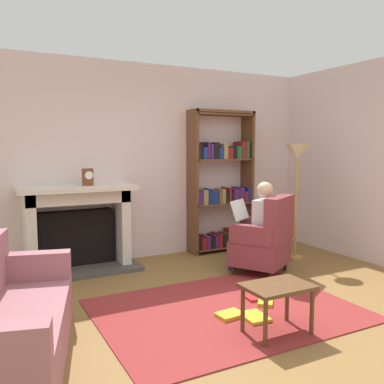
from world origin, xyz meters
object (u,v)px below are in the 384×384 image
at_px(fireplace, 77,225).
at_px(floor_lamp, 297,162).
at_px(mantel_clock, 88,177).
at_px(side_table, 277,292).
at_px(sofa_floral, 3,326).
at_px(seated_reader, 257,223).
at_px(bookshelf, 221,185).
at_px(armchair_reading, 265,240).

height_order(fireplace, floor_lamp, floor_lamp).
relative_size(mantel_clock, side_table, 0.38).
bearing_deg(sofa_floral, seated_reader, -55.37).
distance_m(mantel_clock, seated_reader, 2.17).
height_order(bookshelf, armchair_reading, bookshelf).
height_order(fireplace, bookshelf, bookshelf).
xyz_separation_m(fireplace, armchair_reading, (2.00, -1.23, -0.15)).
distance_m(armchair_reading, sofa_floral, 3.14).
bearing_deg(bookshelf, floor_lamp, -52.66).
distance_m(fireplace, floor_lamp, 3.04).
height_order(fireplace, mantel_clock, mantel_clock).
relative_size(armchair_reading, floor_lamp, 0.60).
height_order(side_table, floor_lamp, floor_lamp).
distance_m(bookshelf, floor_lamp, 1.17).
relative_size(armchair_reading, seated_reader, 0.85).
bearing_deg(fireplace, mantel_clock, -39.51).
height_order(bookshelf, floor_lamp, bookshelf).
bearing_deg(mantel_clock, floor_lamp, -15.55).
bearing_deg(bookshelf, fireplace, -179.06).
distance_m(armchair_reading, floor_lamp, 1.29).
height_order(armchair_reading, sofa_floral, armchair_reading).
xyz_separation_m(mantel_clock, bookshelf, (2.02, 0.14, -0.19)).
height_order(sofa_floral, floor_lamp, floor_lamp).
distance_m(armchair_reading, seated_reader, 0.23).
bearing_deg(bookshelf, armchair_reading, -96.00).
xyz_separation_m(sofa_floral, side_table, (2.05, -0.43, 0.04)).
relative_size(fireplace, sofa_floral, 0.80).
bearing_deg(mantel_clock, bookshelf, 3.86).
bearing_deg(sofa_floral, fireplace, -9.54).
bearing_deg(seated_reader, mantel_clock, -61.01).
relative_size(mantel_clock, seated_reader, 0.19).
xyz_separation_m(mantel_clock, side_table, (0.94, -2.52, -0.83)).
distance_m(bookshelf, armchair_reading, 1.39).
height_order(mantel_clock, side_table, mantel_clock).
distance_m(fireplace, seated_reader, 2.25).
relative_size(armchair_reading, side_table, 1.73).
relative_size(fireplace, armchair_reading, 1.50).
bearing_deg(armchair_reading, sofa_floral, -13.86).
bearing_deg(mantel_clock, armchair_reading, -30.89).
relative_size(fireplace, mantel_clock, 6.88).
xyz_separation_m(armchair_reading, side_table, (-0.94, -1.39, -0.07)).
xyz_separation_m(bookshelf, sofa_floral, (-3.13, -2.22, -0.67)).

